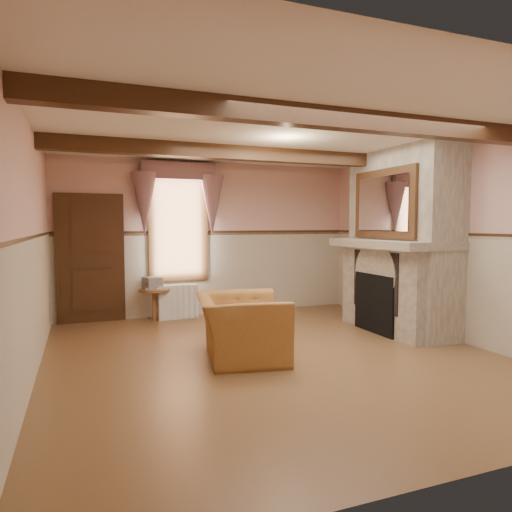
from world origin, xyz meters
name	(u,v)px	position (x,y,z in m)	size (l,w,h in m)	color
floor	(274,356)	(0.00, 0.00, 0.00)	(5.50, 6.00, 0.01)	brown
ceiling	(274,131)	(0.00, 0.00, 2.80)	(5.50, 6.00, 0.01)	silver
wall_back	(210,238)	(0.00, 3.00, 1.40)	(5.50, 0.02, 2.80)	#D9A496
wall_front	(462,266)	(0.00, -3.00, 1.40)	(5.50, 0.02, 2.80)	#D9A496
wall_left	(28,250)	(-2.75, 0.00, 1.40)	(0.02, 6.00, 2.80)	#D9A496
wall_right	(447,242)	(2.75, 0.00, 1.40)	(0.02, 6.00, 2.80)	#D9A496
wainscot	(274,297)	(0.00, 0.00, 0.75)	(5.50, 6.00, 1.50)	beige
chair_rail	(274,237)	(0.00, 0.00, 1.50)	(5.50, 6.00, 0.08)	black
firebox	(378,303)	(2.00, 0.60, 0.45)	(0.20, 0.95, 0.90)	black
armchair	(241,327)	(-0.42, 0.05, 0.39)	(1.20, 1.05, 0.78)	#9E662D
side_table	(155,305)	(-1.08, 2.70, 0.28)	(0.54, 0.54, 0.55)	brown
book_stack	(152,283)	(-1.11, 2.74, 0.65)	(0.26, 0.32, 0.20)	#B7AD8C
radiator	(178,302)	(-0.68, 2.70, 0.30)	(0.70, 0.18, 0.60)	silver
bowl	(386,237)	(2.24, 0.78, 1.46)	(0.33, 0.33, 0.08)	brown
mantel_clock	(363,232)	(2.24, 1.40, 1.52)	(0.14, 0.24, 0.20)	black
oil_lamp	(371,230)	(2.24, 1.15, 1.56)	(0.11, 0.11, 0.28)	#B67933
candle_red	(420,236)	(2.24, 0.00, 1.50)	(0.06, 0.06, 0.16)	maroon
jar_yellow	(412,237)	(2.24, 0.17, 1.48)	(0.06, 0.06, 0.12)	gold
fireplace	(402,241)	(2.42, 0.60, 1.40)	(0.85, 2.00, 2.80)	gray
mantel	(393,244)	(2.24, 0.60, 1.36)	(1.05, 2.05, 0.12)	gray
overmantel_mirror	(383,204)	(2.06, 0.60, 1.97)	(0.06, 1.44, 1.04)	silver
door	(91,260)	(-2.10, 2.94, 1.05)	(1.10, 0.10, 2.10)	black
window	(178,225)	(-0.60, 2.97, 1.65)	(1.06, 0.08, 2.02)	white
window_drapes	(179,191)	(-0.60, 2.88, 2.25)	(1.30, 0.14, 1.40)	gray
ceiling_beam_front	(323,118)	(0.00, -1.20, 2.70)	(5.50, 0.18, 0.20)	black
ceiling_beam_back	(242,153)	(0.00, 1.20, 2.70)	(5.50, 0.18, 0.20)	black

